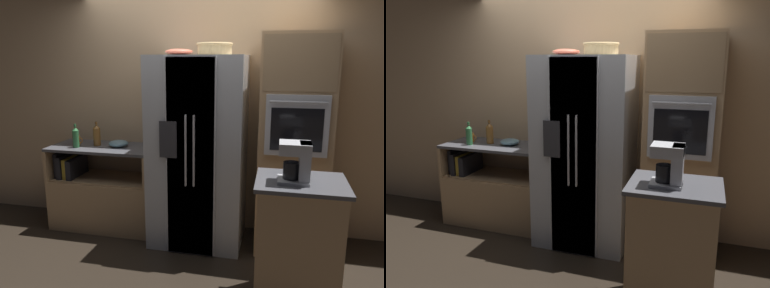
% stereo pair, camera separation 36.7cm
% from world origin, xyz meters
% --- Properties ---
extents(ground_plane, '(20.00, 20.00, 0.00)m').
position_xyz_m(ground_plane, '(0.00, 0.00, 0.00)').
color(ground_plane, black).
extents(wall_back, '(12.00, 0.06, 2.80)m').
position_xyz_m(wall_back, '(0.00, 0.43, 1.40)').
color(wall_back, tan).
rests_on(wall_back, ground_plane).
extents(counter_left, '(1.16, 0.56, 0.93)m').
position_xyz_m(counter_left, '(-1.01, 0.12, 0.35)').
color(counter_left, tan).
rests_on(counter_left, ground_plane).
extents(refrigerator, '(0.92, 0.76, 1.90)m').
position_xyz_m(refrigerator, '(0.09, 0.04, 0.95)').
color(refrigerator, silver).
rests_on(refrigerator, ground_plane).
extents(wall_oven, '(0.65, 0.69, 2.09)m').
position_xyz_m(wall_oven, '(1.02, 0.09, 1.05)').
color(wall_oven, tan).
rests_on(wall_oven, ground_plane).
extents(island_counter, '(0.65, 0.55, 1.00)m').
position_xyz_m(island_counter, '(1.05, -0.85, 0.50)').
color(island_counter, tan).
rests_on(island_counter, ground_plane).
extents(wicker_basket, '(0.34, 0.34, 0.11)m').
position_xyz_m(wicker_basket, '(0.25, 0.02, 1.96)').
color(wicker_basket, tan).
rests_on(wicker_basket, refrigerator).
extents(fruit_bowl, '(0.27, 0.27, 0.06)m').
position_xyz_m(fruit_bowl, '(-0.10, 0.01, 1.93)').
color(fruit_bowl, '#DB664C').
rests_on(fruit_bowl, refrigerator).
extents(bottle_tall, '(0.08, 0.08, 0.26)m').
position_xyz_m(bottle_tall, '(-1.08, 0.15, 1.05)').
color(bottle_tall, brown).
rests_on(bottle_tall, counter_left).
extents(bottle_short, '(0.07, 0.07, 0.26)m').
position_xyz_m(bottle_short, '(-1.25, 0.01, 1.04)').
color(bottle_short, '#33723F').
rests_on(bottle_short, counter_left).
extents(mug, '(0.12, 0.08, 0.10)m').
position_xyz_m(mug, '(-1.32, 0.13, 0.98)').
color(mug, orange).
rests_on(mug, counter_left).
extents(mixing_bowl, '(0.21, 0.21, 0.07)m').
position_xyz_m(mixing_bowl, '(-0.82, 0.15, 0.96)').
color(mixing_bowl, '#668C99').
rests_on(mixing_bowl, counter_left).
extents(coffee_maker, '(0.22, 0.20, 0.29)m').
position_xyz_m(coffee_maker, '(1.01, -0.89, 1.16)').
color(coffee_maker, '#B2B2B7').
rests_on(coffee_maker, island_counter).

